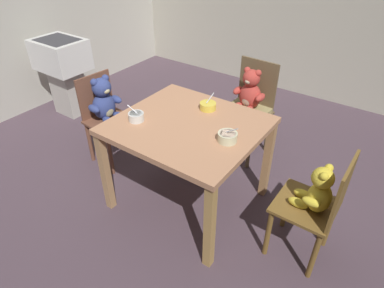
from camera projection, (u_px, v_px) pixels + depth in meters
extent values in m
cube|color=#4E3D47|center=(189.00, 201.00, 2.80)|extent=(5.20, 5.20, 0.04)
cube|color=tan|center=(188.00, 126.00, 2.38)|extent=(1.03, 0.94, 0.04)
cube|color=tan|center=(105.00, 173.00, 2.53)|extent=(0.06, 0.06, 0.70)
cube|color=#B1884B|center=(210.00, 228.00, 2.08)|extent=(0.06, 0.06, 0.70)
cube|color=#AF8450|center=(174.00, 125.00, 3.11)|extent=(0.06, 0.06, 0.70)
cube|color=#AE7F4F|center=(267.00, 160.00, 2.66)|extent=(0.06, 0.06, 0.70)
cube|color=brown|center=(244.00, 114.00, 3.12)|extent=(0.44, 0.44, 0.02)
cube|color=brown|center=(258.00, 84.00, 3.11)|extent=(0.39, 0.04, 0.46)
cylinder|color=brown|center=(217.00, 136.00, 3.22)|extent=(0.04, 0.04, 0.42)
cylinder|color=brown|center=(249.00, 149.00, 3.04)|extent=(0.04, 0.04, 0.42)
cylinder|color=brown|center=(237.00, 121.00, 3.45)|extent=(0.04, 0.04, 0.42)
cylinder|color=brown|center=(267.00, 132.00, 3.27)|extent=(0.04, 0.04, 0.42)
cube|color=tan|center=(245.00, 112.00, 3.11)|extent=(0.41, 0.41, 0.04)
ellipsoid|color=#B93C33|center=(250.00, 96.00, 3.08)|extent=(0.22, 0.19, 0.24)
ellipsoid|color=#CEB391|center=(247.00, 99.00, 3.04)|extent=(0.12, 0.07, 0.14)
sphere|color=#B93C33|center=(251.00, 78.00, 2.97)|extent=(0.16, 0.16, 0.16)
ellipsoid|color=#CEB391|center=(248.00, 81.00, 2.94)|extent=(0.07, 0.06, 0.05)
sphere|color=#B93C33|center=(247.00, 70.00, 2.97)|extent=(0.06, 0.06, 0.06)
sphere|color=#B93C33|center=(258.00, 73.00, 2.91)|extent=(0.06, 0.06, 0.06)
ellipsoid|color=#B93C33|center=(238.00, 90.00, 3.10)|extent=(0.07, 0.14, 0.07)
ellipsoid|color=#B93C33|center=(260.00, 97.00, 2.98)|extent=(0.07, 0.14, 0.07)
ellipsoid|color=#B93C33|center=(237.00, 107.00, 3.07)|extent=(0.08, 0.16, 0.07)
ellipsoid|color=#B93C33|center=(248.00, 111.00, 3.01)|extent=(0.08, 0.16, 0.07)
cube|color=brown|center=(305.00, 206.00, 2.14)|extent=(0.38, 0.38, 0.02)
cube|color=brown|center=(342.00, 192.00, 1.93)|extent=(0.02, 0.35, 0.41)
cylinder|color=brown|center=(286.00, 205.00, 2.44)|extent=(0.04, 0.04, 0.42)
cylinder|color=brown|center=(268.00, 233.00, 2.23)|extent=(0.04, 0.04, 0.42)
cylinder|color=brown|center=(329.00, 224.00, 2.29)|extent=(0.04, 0.04, 0.42)
cylinder|color=brown|center=(314.00, 256.00, 2.08)|extent=(0.04, 0.04, 0.42)
ellipsoid|color=yellow|center=(319.00, 197.00, 2.04)|extent=(0.15, 0.17, 0.20)
ellipsoid|color=beige|center=(311.00, 195.00, 2.07)|extent=(0.05, 0.10, 0.12)
sphere|color=yellow|center=(323.00, 178.00, 1.96)|extent=(0.14, 0.14, 0.14)
ellipsoid|color=beige|center=(315.00, 176.00, 1.99)|extent=(0.05, 0.05, 0.04)
sphere|color=yellow|center=(329.00, 168.00, 1.96)|extent=(0.05, 0.05, 0.05)
sphere|color=yellow|center=(324.00, 176.00, 1.90)|extent=(0.05, 0.05, 0.05)
ellipsoid|color=yellow|center=(322.00, 184.00, 2.10)|extent=(0.11, 0.06, 0.06)
ellipsoid|color=yellow|center=(311.00, 202.00, 1.97)|extent=(0.11, 0.06, 0.06)
ellipsoid|color=yellow|center=(303.00, 194.00, 2.16)|extent=(0.13, 0.06, 0.06)
ellipsoid|color=yellow|center=(298.00, 203.00, 2.10)|extent=(0.13, 0.06, 0.06)
cube|color=brown|center=(111.00, 121.00, 3.02)|extent=(0.41, 0.41, 0.02)
cube|color=brown|center=(95.00, 95.00, 3.00)|extent=(0.05, 0.35, 0.39)
cylinder|color=brown|center=(110.00, 155.00, 2.96)|extent=(0.04, 0.04, 0.42)
cylinder|color=brown|center=(137.00, 140.00, 3.16)|extent=(0.04, 0.04, 0.42)
cylinder|color=brown|center=(90.00, 142.00, 3.13)|extent=(0.04, 0.04, 0.42)
cylinder|color=brown|center=(117.00, 129.00, 3.33)|extent=(0.04, 0.04, 0.42)
ellipsoid|color=#354381|center=(104.00, 106.00, 2.98)|extent=(0.20, 0.23, 0.25)
ellipsoid|color=#CEC088|center=(108.00, 109.00, 2.95)|extent=(0.08, 0.12, 0.15)
sphere|color=#354381|center=(101.00, 87.00, 2.87)|extent=(0.17, 0.17, 0.17)
ellipsoid|color=#CEC088|center=(106.00, 91.00, 2.84)|extent=(0.07, 0.07, 0.05)
sphere|color=#354381|center=(94.00, 82.00, 2.80)|extent=(0.06, 0.06, 0.06)
sphere|color=#354381|center=(105.00, 78.00, 2.87)|extent=(0.06, 0.06, 0.06)
ellipsoid|color=#354381|center=(94.00, 109.00, 2.87)|extent=(0.14, 0.08, 0.07)
ellipsoid|color=#354381|center=(116.00, 99.00, 3.02)|extent=(0.14, 0.08, 0.07)
ellipsoid|color=#354381|center=(109.00, 121.00, 2.92)|extent=(0.17, 0.09, 0.07)
ellipsoid|color=#354381|center=(119.00, 116.00, 2.99)|extent=(0.17, 0.09, 0.07)
cylinder|color=beige|center=(227.00, 137.00, 2.17)|extent=(0.13, 0.13, 0.06)
cylinder|color=beige|center=(227.00, 140.00, 2.18)|extent=(0.07, 0.07, 0.01)
cylinder|color=beige|center=(228.00, 134.00, 2.15)|extent=(0.11, 0.11, 0.01)
cylinder|color=#BCBCC1|center=(232.00, 131.00, 2.11)|extent=(0.09, 0.01, 0.07)
ellipsoid|color=#BCBCC1|center=(226.00, 134.00, 2.16)|extent=(0.03, 0.02, 0.01)
cylinder|color=yellow|center=(208.00, 106.00, 2.53)|extent=(0.13, 0.13, 0.05)
cylinder|color=yellow|center=(208.00, 108.00, 2.54)|extent=(0.07, 0.07, 0.01)
cylinder|color=beige|center=(208.00, 103.00, 2.52)|extent=(0.10, 0.10, 0.01)
cylinder|color=#BCBCC1|center=(210.00, 98.00, 2.52)|extent=(0.02, 0.09, 0.06)
ellipsoid|color=#BCBCC1|center=(207.00, 104.00, 2.52)|extent=(0.03, 0.04, 0.01)
cylinder|color=silver|center=(136.00, 117.00, 2.39)|extent=(0.11, 0.11, 0.06)
cylinder|color=silver|center=(137.00, 120.00, 2.40)|extent=(0.06, 0.06, 0.01)
cylinder|color=beige|center=(136.00, 114.00, 2.37)|extent=(0.09, 0.09, 0.01)
cylinder|color=#BCBCC1|center=(132.00, 109.00, 2.36)|extent=(0.08, 0.03, 0.06)
ellipsoid|color=#BCBCC1|center=(137.00, 114.00, 2.37)|extent=(0.04, 0.03, 0.01)
cube|color=#B7B2A8|center=(69.00, 91.00, 3.90)|extent=(0.33, 0.26, 0.55)
cube|color=white|center=(60.00, 55.00, 3.65)|extent=(0.56, 0.43, 0.33)
cube|color=#38383D|center=(58.00, 43.00, 3.58)|extent=(0.45, 0.34, 0.08)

